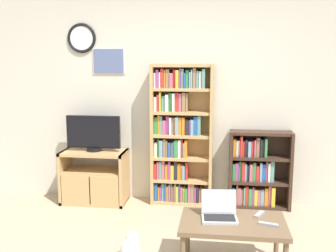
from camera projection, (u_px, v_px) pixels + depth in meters
The scene contains 10 objects.
wall_back at pixel (175, 99), 4.92m from camera, with size 6.68×0.09×2.60m.
tv_stand at pixel (94, 177), 4.94m from camera, with size 0.81×0.42×0.66m.
television at pixel (93, 133), 4.88m from camera, with size 0.68×0.18×0.45m.
bookshelf_tall at pixel (179, 136), 4.84m from camera, with size 0.75×0.24×1.74m.
bookshelf_short at pixel (256, 171), 4.78m from camera, with size 0.74×0.25×0.94m.
coffee_table at pixel (233, 227), 3.34m from camera, with size 0.89×0.57×0.43m.
laptop at pixel (219, 212), 3.39m from camera, with size 0.32×0.27×0.23m.
remote_near_laptop at pixel (269, 224), 3.24m from camera, with size 0.17×0.09×0.02m.
remote_far_from_laptop at pixel (259, 214), 3.46m from camera, with size 0.11×0.16×0.02m.
cat at pixel (131, 250), 3.47m from camera, with size 0.19×0.42×0.29m.
Camera 1 is at (0.55, -2.87, 1.78)m, focal length 42.00 mm.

